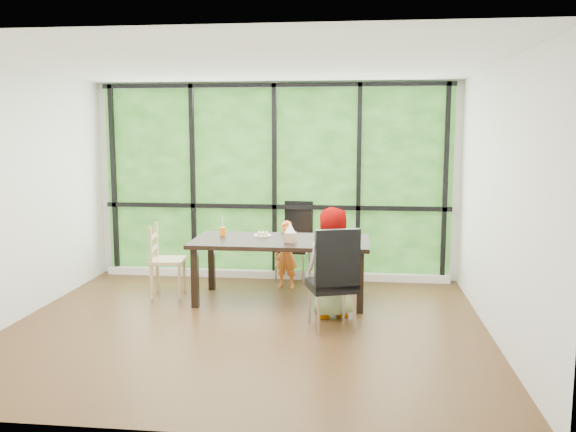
{
  "coord_description": "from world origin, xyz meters",
  "views": [
    {
      "loc": [
        1.14,
        -6.03,
        2.05
      ],
      "look_at": [
        0.33,
        0.96,
        1.05
      ],
      "focal_mm": 37.76,
      "sensor_mm": 36.0,
      "label": 1
    }
  ],
  "objects_px": {
    "chair_window_leather": "(293,242)",
    "chair_end_beech": "(168,260)",
    "chair_interior_leather": "(332,278)",
    "orange_cup": "(223,231)",
    "green_cup": "(352,240)",
    "child_toddler": "(287,254)",
    "child_older": "(330,262)",
    "plate_near": "(325,244)",
    "plate_far": "(262,235)",
    "dining_table": "(281,270)",
    "tissue_box": "(290,237)"
  },
  "relations": [
    {
      "from": "chair_window_leather",
      "to": "chair_end_beech",
      "type": "height_order",
      "value": "chair_window_leather"
    },
    {
      "from": "chair_interior_leather",
      "to": "orange_cup",
      "type": "relative_size",
      "value": 10.07
    },
    {
      "from": "orange_cup",
      "to": "green_cup",
      "type": "relative_size",
      "value": 0.94
    },
    {
      "from": "chair_window_leather",
      "to": "child_toddler",
      "type": "relative_size",
      "value": 1.22
    },
    {
      "from": "child_older",
      "to": "green_cup",
      "type": "relative_size",
      "value": 10.71
    },
    {
      "from": "orange_cup",
      "to": "child_older",
      "type": "bearing_deg",
      "value": -28.56
    },
    {
      "from": "chair_window_leather",
      "to": "plate_near",
      "type": "height_order",
      "value": "chair_window_leather"
    },
    {
      "from": "chair_interior_leather",
      "to": "child_older",
      "type": "relative_size",
      "value": 0.88
    },
    {
      "from": "plate_far",
      "to": "child_toddler",
      "type": "bearing_deg",
      "value": 56.5
    },
    {
      "from": "green_cup",
      "to": "chair_window_leather",
      "type": "bearing_deg",
      "value": 122.66
    },
    {
      "from": "child_older",
      "to": "plate_near",
      "type": "height_order",
      "value": "child_older"
    },
    {
      "from": "chair_window_leather",
      "to": "dining_table",
      "type": "bearing_deg",
      "value": -84.29
    },
    {
      "from": "child_toddler",
      "to": "green_cup",
      "type": "relative_size",
      "value": 7.71
    },
    {
      "from": "dining_table",
      "to": "chair_window_leather",
      "type": "relative_size",
      "value": 1.95
    },
    {
      "from": "chair_end_beech",
      "to": "plate_far",
      "type": "height_order",
      "value": "chair_end_beech"
    },
    {
      "from": "plate_far",
      "to": "chair_end_beech",
      "type": "bearing_deg",
      "value": -170.76
    },
    {
      "from": "tissue_box",
      "to": "child_older",
      "type": "bearing_deg",
      "value": -40.04
    },
    {
      "from": "dining_table",
      "to": "chair_end_beech",
      "type": "bearing_deg",
      "value": 178.65
    },
    {
      "from": "plate_far",
      "to": "green_cup",
      "type": "height_order",
      "value": "green_cup"
    },
    {
      "from": "chair_window_leather",
      "to": "child_toddler",
      "type": "height_order",
      "value": "chair_window_leather"
    },
    {
      "from": "child_toddler",
      "to": "child_older",
      "type": "height_order",
      "value": "child_older"
    },
    {
      "from": "child_older",
      "to": "plate_near",
      "type": "xyz_separation_m",
      "value": [
        -0.08,
        0.32,
        0.15
      ]
    },
    {
      "from": "dining_table",
      "to": "chair_interior_leather",
      "type": "xyz_separation_m",
      "value": [
        0.66,
        -0.99,
        0.17
      ]
    },
    {
      "from": "plate_far",
      "to": "dining_table",
      "type": "bearing_deg",
      "value": -40.87
    },
    {
      "from": "tissue_box",
      "to": "green_cup",
      "type": "bearing_deg",
      "value": -9.4
    },
    {
      "from": "green_cup",
      "to": "chair_end_beech",
      "type": "bearing_deg",
      "value": 172.21
    },
    {
      "from": "child_toddler",
      "to": "plate_far",
      "type": "xyz_separation_m",
      "value": [
        -0.26,
        -0.39,
        0.32
      ]
    },
    {
      "from": "child_older",
      "to": "plate_far",
      "type": "distance_m",
      "value": 1.19
    },
    {
      "from": "chair_window_leather",
      "to": "plate_far",
      "type": "relative_size",
      "value": 4.88
    },
    {
      "from": "chair_interior_leather",
      "to": "chair_window_leather",
      "type": "bearing_deg",
      "value": -91.65
    },
    {
      "from": "dining_table",
      "to": "child_toddler",
      "type": "distance_m",
      "value": 0.61
    },
    {
      "from": "chair_window_leather",
      "to": "child_older",
      "type": "relative_size",
      "value": 0.88
    },
    {
      "from": "child_older",
      "to": "plate_near",
      "type": "bearing_deg",
      "value": -98.63
    },
    {
      "from": "dining_table",
      "to": "chair_end_beech",
      "type": "distance_m",
      "value": 1.42
    },
    {
      "from": "chair_interior_leather",
      "to": "child_toddler",
      "type": "bearing_deg",
      "value": -86.51
    },
    {
      "from": "chair_interior_leather",
      "to": "chair_end_beech",
      "type": "relative_size",
      "value": 1.2
    },
    {
      "from": "dining_table",
      "to": "plate_near",
      "type": "distance_m",
      "value": 0.71
    },
    {
      "from": "chair_end_beech",
      "to": "child_older",
      "type": "xyz_separation_m",
      "value": [
        2.04,
        -0.6,
        0.16
      ]
    },
    {
      "from": "chair_window_leather",
      "to": "plate_near",
      "type": "relative_size",
      "value": 4.24
    },
    {
      "from": "plate_near",
      "to": "tissue_box",
      "type": "height_order",
      "value": "tissue_box"
    },
    {
      "from": "chair_end_beech",
      "to": "plate_far",
      "type": "xyz_separation_m",
      "value": [
        1.16,
        0.19,
        0.31
      ]
    },
    {
      "from": "child_older",
      "to": "orange_cup",
      "type": "distance_m",
      "value": 1.57
    },
    {
      "from": "chair_end_beech",
      "to": "tissue_box",
      "type": "xyz_separation_m",
      "value": [
        1.55,
        -0.19,
        0.36
      ]
    },
    {
      "from": "chair_window_leather",
      "to": "green_cup",
      "type": "xyz_separation_m",
      "value": [
        0.81,
        -1.27,
        0.27
      ]
    },
    {
      "from": "chair_interior_leather",
      "to": "chair_end_beech",
      "type": "height_order",
      "value": "chair_interior_leather"
    },
    {
      "from": "plate_near",
      "to": "child_older",
      "type": "bearing_deg",
      "value": -76.62
    },
    {
      "from": "child_toddler",
      "to": "orange_cup",
      "type": "xyz_separation_m",
      "value": [
        -0.75,
        -0.43,
        0.36
      ]
    },
    {
      "from": "child_older",
      "to": "plate_far",
      "type": "relative_size",
      "value": 5.54
    },
    {
      "from": "plate_near",
      "to": "dining_table",
      "type": "bearing_deg",
      "value": 155.49
    },
    {
      "from": "plate_far",
      "to": "tissue_box",
      "type": "distance_m",
      "value": 0.55
    }
  ]
}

